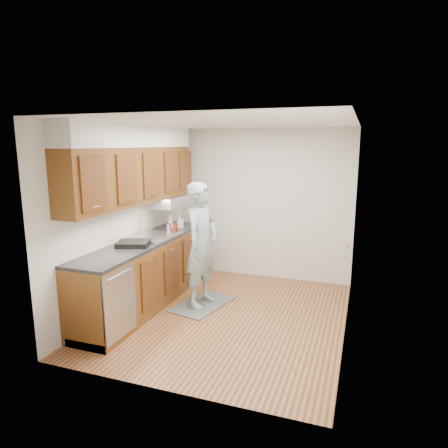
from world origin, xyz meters
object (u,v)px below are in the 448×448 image
person (202,237)px  steel_can (169,228)px  soap_bottle_a (170,221)px  soda_can (175,227)px  soap_bottle_b (179,221)px  dish_rack (133,244)px

person → steel_can: bearing=71.0°
soap_bottle_a → steel_can: (0.08, -0.22, -0.06)m
steel_can → soda_can: bearing=19.4°
soap_bottle_b → soap_bottle_a: bearing=-131.0°
soap_bottle_a → soda_can: soap_bottle_a is taller
person → soap_bottle_a: (-0.77, 0.57, 0.06)m
person → soda_can: size_ratio=14.44×
person → soap_bottle_b: person is taller
soap_bottle_a → person: bearing=-36.5°
person → soap_bottle_a: 0.95m
soda_can → steel_can: bearing=-160.6°
person → soap_bottle_b: 0.95m
person → soap_bottle_a: bearing=61.6°
soda_can → soap_bottle_b: bearing=102.9°
soap_bottle_b → soda_can: size_ratio=1.55×
soda_can → dish_rack: 0.96m
soap_bottle_b → dish_rack: 1.25m
person → soda_can: bearing=65.5°
person → steel_can: size_ratio=15.55×
soap_bottle_a → soda_can: (0.17, -0.19, -0.05)m
soap_bottle_b → dish_rack: soap_bottle_b is taller
soap_bottle_a → soap_bottle_b: soap_bottle_a is taller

